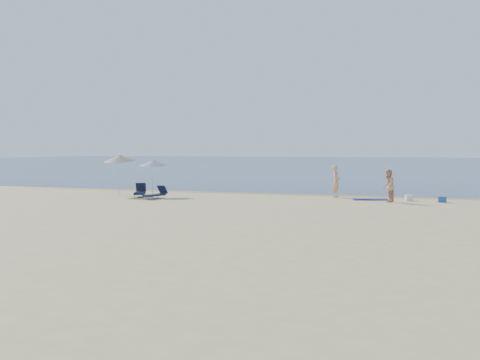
{
  "coord_description": "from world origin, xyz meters",
  "views": [
    {
      "loc": [
        7.89,
        -16.1,
        2.78
      ],
      "look_at": [
        -3.39,
        16.0,
        1.0
      ],
      "focal_mm": 45.0,
      "sensor_mm": 36.0,
      "label": 1
    }
  ],
  "objects_px": {
    "umbrella_near": "(154,163)",
    "blue_cooler": "(442,199)",
    "person_left": "(336,181)",
    "person_right": "(388,186)"
  },
  "relations": [
    {
      "from": "blue_cooler",
      "to": "umbrella_near",
      "type": "xyz_separation_m",
      "value": [
        -16.19,
        -0.94,
        1.8
      ]
    },
    {
      "from": "person_left",
      "to": "blue_cooler",
      "type": "relative_size",
      "value": 4.38
    },
    {
      "from": "person_left",
      "to": "person_right",
      "type": "relative_size",
      "value": 1.07
    },
    {
      "from": "umbrella_near",
      "to": "blue_cooler",
      "type": "bearing_deg",
      "value": -2.44
    },
    {
      "from": "person_left",
      "to": "blue_cooler",
      "type": "bearing_deg",
      "value": -100.77
    },
    {
      "from": "person_left",
      "to": "umbrella_near",
      "type": "height_order",
      "value": "umbrella_near"
    },
    {
      "from": "person_right",
      "to": "blue_cooler",
      "type": "xyz_separation_m",
      "value": [
        2.67,
        0.86,
        -0.7
      ]
    },
    {
      "from": "person_right",
      "to": "blue_cooler",
      "type": "distance_m",
      "value": 2.89
    },
    {
      "from": "person_right",
      "to": "umbrella_near",
      "type": "distance_m",
      "value": 13.57
    },
    {
      "from": "person_left",
      "to": "umbrella_near",
      "type": "distance_m",
      "value": 10.72
    }
  ]
}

